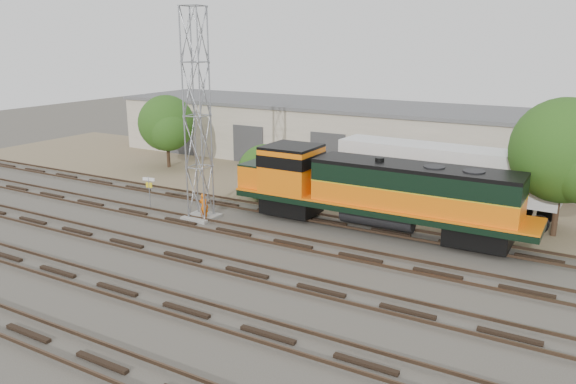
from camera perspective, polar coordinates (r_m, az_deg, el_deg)
The scene contains 12 objects.
ground at distance 29.75m, azimuth -0.93°, elevation -6.31°, with size 140.00×140.00×0.00m, color #47423A.
dirt_strip at distance 42.67m, azimuth 9.48°, elevation 0.23°, with size 80.00×16.00×0.02m, color #726047.
tracks at distance 27.39m, azimuth -4.19°, elevation -8.14°, with size 80.00×20.40×0.28m.
warehouse at distance 49.49m, azimuth 12.96°, elevation 5.26°, with size 58.40×10.40×5.30m.
locomotive at distance 32.94m, azimuth 8.64°, elevation 0.19°, with size 17.95×3.15×4.31m.
signal_tower at distance 34.50m, azimuth -9.18°, elevation 7.25°, with size 1.89×1.89×12.79m.
sign_post at distance 38.12m, azimuth -13.93°, elevation 0.53°, with size 0.89×0.20×2.19m.
worker at distance 35.27m, azimuth -8.55°, elevation -1.49°, with size 0.63×0.42×1.74m, color orange.
semi_trailer at distance 37.48m, azimuth 16.08°, elevation 1.99°, with size 14.13×3.46×4.31m.
tree_west at distance 49.71m, azimuth -12.17°, elevation 6.66°, with size 5.08×4.84×6.33m.
tree_mid at distance 39.57m, azimuth -2.14°, elevation 1.75°, with size 4.26×4.06×4.06m.
tree_east at distance 34.40m, azimuth 26.68°, elevation 3.43°, with size 6.17×5.88×7.93m.
Camera 1 is at (14.26, -23.70, 10.95)m, focal length 35.00 mm.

